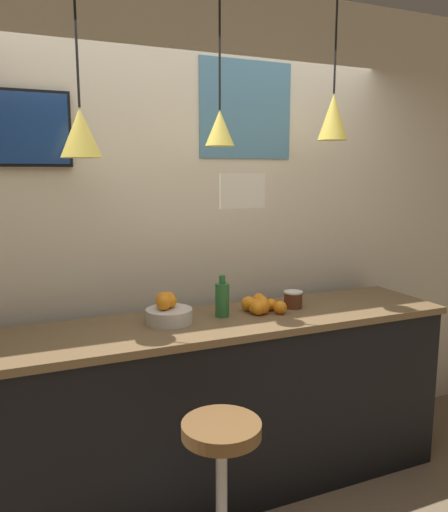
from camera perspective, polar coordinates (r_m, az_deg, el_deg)
The scene contains 13 objects.
back_wall at distance 3.06m, azimuth -3.12°, elevation 2.73°, with size 8.00×0.06×2.90m.
service_counter at distance 2.95m, azimuth -0.00°, elevation -16.62°, with size 2.64×0.62×1.02m.
bar_stool at distance 2.35m, azimuth -0.29°, elevation -24.70°, with size 0.43×0.43×0.78m.
fruit_bowl at distance 2.70m, azimuth -6.39°, elevation -6.32°, with size 0.25×0.25×0.16m.
orange_pile at distance 2.88m, azimuth 4.12°, elevation -5.68°, with size 0.22×0.25×0.09m.
juice_bottle at distance 2.79m, azimuth -0.21°, elevation -4.94°, with size 0.08×0.08×0.23m.
spread_jar at distance 3.00m, azimuth 7.90°, elevation -4.94°, with size 0.11×0.11×0.10m.
pendant_lamp_left at distance 2.52m, azimuth -16.08°, elevation 13.47°, with size 0.20×0.20×0.92m.
pendant_lamp_middle at distance 2.72m, azimuth -0.49°, elevation 14.57°, with size 0.16×0.16×0.85m.
pendant_lamp_right at distance 3.07m, azimuth 12.37°, elevation 15.30°, with size 0.17×0.17×0.80m.
mounted_tv at distance 2.81m, azimuth -23.40°, elevation 13.30°, with size 0.61×0.04×0.39m.
hanging_menu_board at distance 2.45m, azimuth 2.21°, elevation 7.45°, with size 0.24×0.01×0.17m.
wall_poster at distance 3.16m, azimuth 2.56°, elevation 16.35°, with size 0.61×0.01×0.58m.
Camera 1 is at (-1.05, -1.84, 1.81)m, focal length 35.00 mm.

